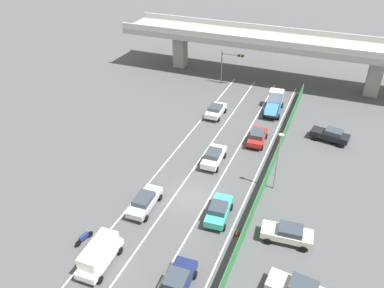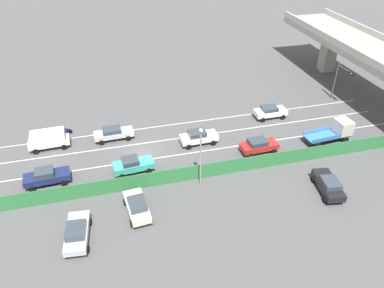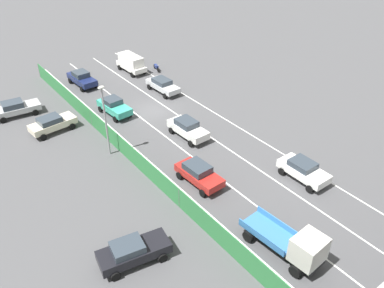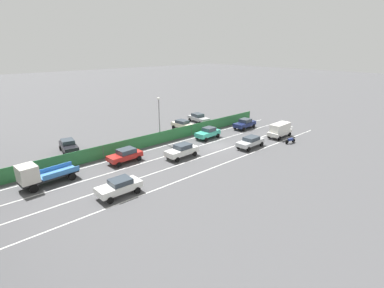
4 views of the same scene
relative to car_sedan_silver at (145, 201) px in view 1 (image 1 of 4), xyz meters
The scene contains 21 objects.
ground_plane 4.83m from the car_sedan_silver, 41.68° to the left, with size 300.00×300.00×0.00m, color #4C4C4F.
lane_line_left_edge 9.97m from the car_sedan_silver, 98.94° to the left, with size 0.14×49.30×0.01m, color silver.
lane_line_mid_left 10.02m from the car_sedan_silver, 79.31° to the left, with size 0.14×49.30×0.01m, color silver.
lane_line_mid_right 11.16m from the car_sedan_silver, 61.86° to the left, with size 0.14×49.30×0.01m, color silver.
lane_line_right_edge 13.10m from the car_sedan_silver, 48.62° to the left, with size 0.14×49.30×0.01m, color silver.
elevated_overpass 37.01m from the car_sedan_silver, 84.44° to the left, with size 50.27×8.07×7.86m.
green_fence 13.97m from the car_sedan_silver, 44.60° to the left, with size 0.10×45.40×1.76m.
car_sedan_silver is the anchor object (origin of this frame).
car_sedan_navy 9.92m from the car_sedan_silver, 47.17° to the right, with size 2.22×4.62×1.71m.
car_sedan_white 20.57m from the car_sedan_silver, 90.22° to the left, with size 2.07×4.25×1.62m.
car_hatchback_white 10.32m from the car_sedan_silver, 69.93° to the left, with size 2.10×4.50×1.72m.
car_sedan_red 17.36m from the car_sedan_silver, 66.22° to the left, with size 2.19×4.35×1.66m.
car_taxi_teal 7.17m from the car_sedan_silver, 11.84° to the left, with size 2.27×4.40×1.71m.
car_van_white 7.39m from the car_sedan_silver, 90.48° to the right, with size 2.17×4.65×2.20m.
flatbed_truck_blue 26.72m from the car_sedan_silver, 74.81° to the left, with size 2.57×5.78×2.54m.
motorcycle 6.50m from the car_sedan_silver, 115.95° to the right, with size 0.68×1.93×0.93m.
parked_sedan_cream 13.50m from the car_sedan_silver, ahead, with size 4.53×2.30×1.62m.
parked_sedan_dark 24.97m from the car_sedan_silver, 52.38° to the left, with size 4.79×2.56×1.68m.
traffic_light 32.01m from the car_sedan_silver, 93.42° to the left, with size 3.62×0.42×5.35m.
street_lamp 13.76m from the car_sedan_silver, 35.89° to the left, with size 0.60×0.36×6.62m.
traffic_cone 9.27m from the car_sedan_silver, ahead, with size 0.47×0.47×0.69m.
Camera 1 is at (11.38, -27.16, 24.97)m, focal length 35.60 mm.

